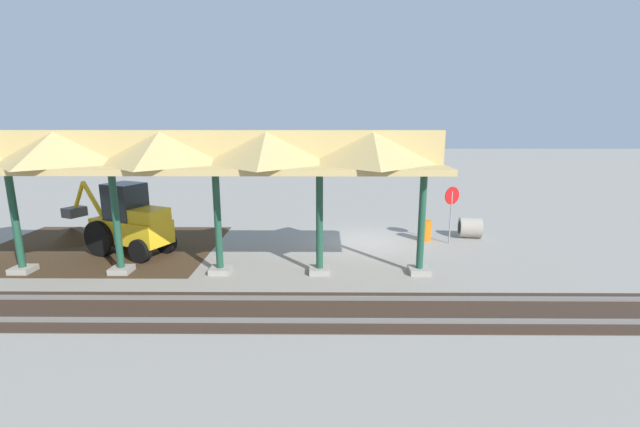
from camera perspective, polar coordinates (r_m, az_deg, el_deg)
name	(u,v)px	position (r m, az deg, el deg)	size (l,w,h in m)	color
ground_plane	(368,242)	(18.79, 6.38, -3.82)	(120.00, 120.00, 0.00)	gray
dirt_work_zone	(102,248)	(20.05, -27.03, -4.09)	(9.34, 7.00, 0.01)	#42301E
platform_canopy	(162,153)	(15.11, -20.37, 7.60)	(18.53, 3.20, 4.90)	#9E998E
rail_tracks	(393,311)	(12.37, 9.70, -12.69)	(60.00, 2.58, 0.15)	slate
stop_sign	(452,203)	(18.94, 17.14, 1.38)	(0.69, 0.37, 2.47)	gray
backhoe	(128,223)	(18.45, -24.19, -1.10)	(5.16, 3.20, 2.82)	yellow
dirt_mound	(73,242)	(21.51, -30.05, -3.36)	(3.61, 3.61, 1.36)	#42301E
concrete_pipe	(470,228)	(20.47, 19.38, -1.79)	(1.05, 1.03, 0.91)	#9E9384
traffic_barrel	(425,231)	(19.37, 13.78, -2.23)	(0.56, 0.56, 0.90)	orange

